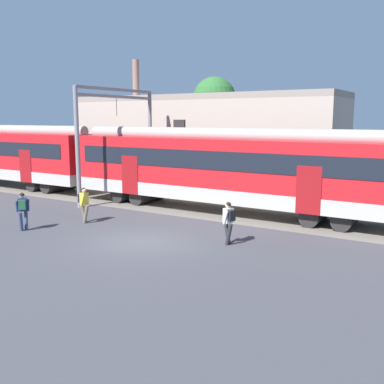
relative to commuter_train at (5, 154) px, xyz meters
The scene contains 9 objects.
ground_plane 19.18m from the commuter_train, 21.08° to the right, with size 160.00×160.00×0.00m, color #424247.
track_bed 7.17m from the commuter_train, ahead, with size 80.00×4.40×0.01m, color slate.
commuter_train is the anchor object (origin of this frame).
pedestrian_navy 14.83m from the commuter_train, 33.23° to the right, with size 0.50×0.68×1.67m.
pedestrian_yellow 14.71m from the commuter_train, 22.66° to the right, with size 0.67×0.54×1.67m.
pedestrian_white 21.60m from the commuter_train, 14.34° to the right, with size 0.59×0.63×1.67m.
catenary_gantry 10.90m from the commuter_train, ahead, with size 0.24×6.64×6.53m.
background_building 14.23m from the commuter_train, 30.74° to the left, with size 19.55×5.00×9.20m.
street_tree_left 17.05m from the commuter_train, 53.47° to the left, with size 3.60×3.60×8.25m.
Camera 1 is at (10.79, -13.45, 4.82)m, focal length 42.00 mm.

